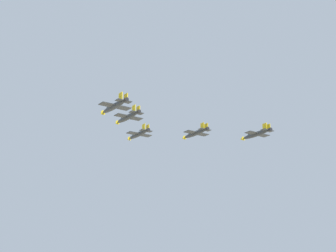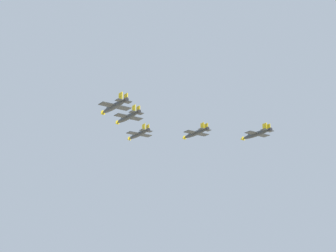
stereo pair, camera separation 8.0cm
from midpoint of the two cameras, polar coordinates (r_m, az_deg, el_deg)
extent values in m
ellipsoid|color=#2D3338|center=(224.72, -3.02, -0.85)|extent=(13.94, 6.51, 1.82)
cone|color=gold|center=(231.31, -4.00, -1.32)|extent=(2.24, 2.07, 1.55)
ellipsoid|color=#334751|center=(227.51, -3.41, -0.88)|extent=(2.75, 2.11, 1.06)
cube|color=#2D3338|center=(224.11, -2.92, -0.83)|extent=(6.47, 10.62, 0.18)
cube|color=gold|center=(221.97, -3.94, -0.63)|extent=(2.98, 1.65, 0.22)
cube|color=gold|center=(226.34, -1.93, -1.00)|extent=(2.98, 1.65, 0.22)
cube|color=#2D3338|center=(219.82, -2.23, -0.48)|extent=(3.74, 5.32, 0.18)
cube|color=gold|center=(220.00, -2.47, -0.13)|extent=(1.99, 0.91, 2.63)
cube|color=gold|center=(220.89, -2.06, -0.21)|extent=(1.99, 0.91, 2.63)
cylinder|color=black|center=(218.56, -2.03, -0.38)|extent=(1.38, 1.54, 1.27)
ellipsoid|color=#2D3338|center=(202.82, -4.09, 0.88)|extent=(14.25, 6.37, 1.85)
cone|color=gold|center=(209.47, -5.21, 0.30)|extent=(2.26, 2.09, 1.58)
ellipsoid|color=#334751|center=(205.65, -4.54, 0.83)|extent=(2.79, 2.11, 1.08)
cube|color=#2D3338|center=(202.20, -3.99, 0.90)|extent=(6.42, 10.81, 0.19)
cube|color=gold|center=(200.05, -5.13, 1.15)|extent=(3.04, 1.63, 0.22)
cube|color=gold|center=(204.46, -2.87, 0.69)|extent=(3.04, 1.63, 0.22)
cube|color=#2D3338|center=(197.88, -3.21, 1.34)|extent=(3.73, 5.41, 0.19)
cube|color=gold|center=(198.10, -3.47, 1.73)|extent=(2.03, 0.89, 2.68)
cube|color=gold|center=(199.00, -3.02, 1.63)|extent=(2.03, 0.89, 2.68)
cylinder|color=black|center=(196.61, -2.97, 1.46)|extent=(1.39, 1.56, 1.30)
ellipsoid|color=#2D3338|center=(218.17, 2.75, -0.75)|extent=(13.89, 6.17, 1.81)
cone|color=gold|center=(224.18, 1.55, -1.23)|extent=(2.20, 2.03, 1.53)
ellipsoid|color=#334751|center=(220.73, 2.27, -0.77)|extent=(2.71, 2.05, 1.05)
cube|color=#2D3338|center=(217.61, 2.86, -0.73)|extent=(6.23, 10.53, 0.18)
cube|color=gold|center=(215.03, 1.90, -0.52)|extent=(2.96, 1.58, 0.22)
cube|color=gold|center=(220.28, 3.80, -0.91)|extent=(2.96, 1.58, 0.22)
cube|color=#2D3338|center=(213.72, 3.70, -0.37)|extent=(3.62, 5.27, 0.18)
cube|color=gold|center=(213.79, 3.46, -0.01)|extent=(1.98, 0.87, 2.61)
cube|color=gold|center=(214.85, 3.84, -0.09)|extent=(1.98, 0.87, 2.61)
cylinder|color=black|center=(212.58, 3.96, -0.27)|extent=(1.35, 1.52, 1.26)
ellipsoid|color=#2D3338|center=(180.01, -5.47, 1.96)|extent=(14.25, 6.33, 1.85)
cone|color=gold|center=(186.71, -6.67, 1.27)|extent=(2.26, 2.08, 1.57)
ellipsoid|color=#334751|center=(182.87, -5.95, 1.89)|extent=(2.78, 2.10, 1.08)
cube|color=#2D3338|center=(179.38, -5.35, 1.99)|extent=(6.39, 10.81, 0.19)
cube|color=gold|center=(177.35, -6.66, 2.29)|extent=(3.04, 1.62, 0.22)
cube|color=gold|center=(181.55, -4.08, 1.73)|extent=(3.04, 1.62, 0.22)
cube|color=#2D3338|center=(175.04, -4.50, 2.51)|extent=(3.72, 5.40, 0.19)
cube|color=gold|center=(175.31, -4.80, 2.95)|extent=(2.03, 0.89, 2.68)
cube|color=gold|center=(176.17, -4.27, 2.83)|extent=(2.03, 0.89, 2.68)
cylinder|color=black|center=(173.77, -4.24, 2.66)|extent=(1.39, 1.56, 1.30)
ellipsoid|color=#2D3338|center=(213.73, 8.82, -0.82)|extent=(13.91, 6.07, 1.81)
cone|color=gold|center=(219.19, 7.42, -1.31)|extent=(2.19, 2.02, 1.53)
ellipsoid|color=#334751|center=(216.06, 8.25, -0.85)|extent=(2.71, 2.03, 1.05)
cube|color=#2D3338|center=(213.22, 8.95, -0.81)|extent=(6.16, 10.53, 0.18)
cube|color=gold|center=(210.24, 8.06, -0.59)|extent=(2.96, 1.56, 0.22)
cube|color=gold|center=(216.28, 9.82, -0.99)|extent=(2.96, 1.56, 0.22)
cube|color=#2D3338|center=(209.71, 9.92, -0.44)|extent=(3.59, 5.26, 0.18)
cube|color=gold|center=(209.68, 9.67, -0.08)|extent=(1.98, 0.85, 2.61)
cube|color=gold|center=(210.90, 10.03, -0.16)|extent=(1.98, 0.85, 2.61)
cylinder|color=black|center=(208.69, 10.22, -0.34)|extent=(1.35, 1.51, 1.26)
camera|label=1|loc=(0.04, -90.01, 0.00)|focal=60.69mm
camera|label=2|loc=(0.04, 89.99, 0.00)|focal=60.69mm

